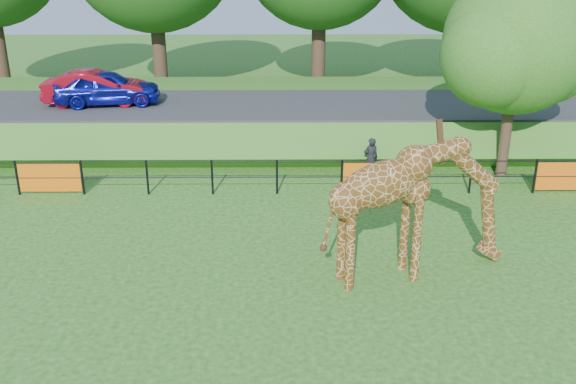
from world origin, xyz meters
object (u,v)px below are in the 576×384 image
visitor (371,158)px  car_blue (107,87)px  car_red (97,88)px  giraffe (418,209)px  tree_east (520,46)px

visitor → car_blue: bearing=-36.9°
car_red → car_blue: bearing=-100.5°
giraffe → car_red: size_ratio=1.16×
car_red → tree_east: bearing=-110.0°
giraffe → tree_east: size_ratio=0.68×
tree_east → giraffe: bearing=-122.5°
car_blue → car_red: 0.44m
giraffe → car_blue: giraffe is taller
giraffe → visitor: giraffe is taller
car_blue → visitor: car_blue is taller
giraffe → car_blue: (-9.83, 11.08, 0.45)m
giraffe → car_red: (-10.27, 11.13, 0.43)m
giraffe → tree_east: 8.47m
visitor → giraffe: bearing=79.4°
giraffe → car_red: giraffe is taller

